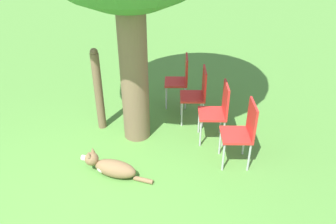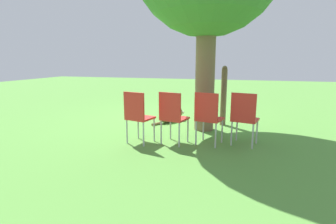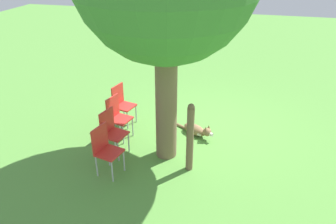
% 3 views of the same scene
% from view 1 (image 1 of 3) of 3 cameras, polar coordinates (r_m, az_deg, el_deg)
% --- Properties ---
extents(ground_plane, '(30.00, 30.00, 0.00)m').
position_cam_1_polar(ground_plane, '(4.69, -11.23, -11.72)').
color(ground_plane, '#56933D').
extents(dog, '(0.96, 0.63, 0.36)m').
position_cam_1_polar(dog, '(4.70, -9.96, -9.42)').
color(dog, olive).
rests_on(dog, ground_plane).
extents(fence_post, '(0.14, 0.14, 1.42)m').
position_cam_1_polar(fence_post, '(5.48, -12.04, 3.84)').
color(fence_post, brown).
rests_on(fence_post, ground_plane).
extents(red_chair_0, '(0.51, 0.53, 0.99)m').
position_cam_1_polar(red_chair_0, '(4.71, 12.91, -3.01)').
color(red_chair_0, red).
rests_on(red_chair_0, ground_plane).
extents(red_chair_1, '(0.51, 0.53, 0.99)m').
position_cam_1_polar(red_chair_1, '(5.15, 8.70, 0.55)').
color(red_chair_1, red).
rests_on(red_chair_1, ground_plane).
extents(red_chair_2, '(0.51, 0.53, 0.99)m').
position_cam_1_polar(red_chair_2, '(5.64, 5.18, 3.53)').
color(red_chair_2, red).
rests_on(red_chair_2, ground_plane).
extents(red_chair_3, '(0.51, 0.53, 0.99)m').
position_cam_1_polar(red_chair_3, '(6.15, 2.22, 6.01)').
color(red_chair_3, red).
rests_on(red_chair_3, ground_plane).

